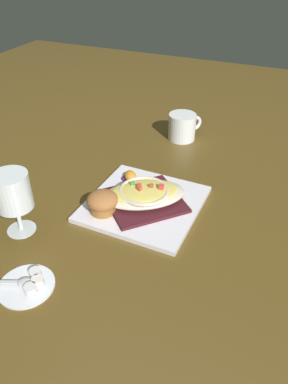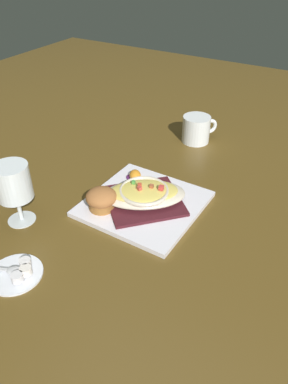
{
  "view_description": "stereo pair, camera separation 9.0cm",
  "coord_description": "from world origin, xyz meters",
  "px_view_note": "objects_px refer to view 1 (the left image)",
  "views": [
    {
      "loc": [
        0.29,
        -0.67,
        0.56
      ],
      "look_at": [
        0.0,
        0.0,
        0.04
      ],
      "focal_mm": 34.44,
      "sensor_mm": 36.0,
      "label": 1
    },
    {
      "loc": [
        0.37,
        -0.63,
        0.56
      ],
      "look_at": [
        0.0,
        0.0,
        0.04
      ],
      "focal_mm": 34.44,
      "sensor_mm": 36.0,
      "label": 2
    }
  ],
  "objects_px": {
    "square_plate": "(144,204)",
    "muffin": "(103,202)",
    "stemmed_glass": "(13,194)",
    "creamer_cup_1": "(38,281)",
    "creamer_cup_0": "(30,289)",
    "orange_garnish": "(130,177)",
    "coffee_mug": "(182,128)",
    "creamer_cup_2": "(36,273)",
    "creamer_saucer": "(26,285)",
    "spoon": "(22,282)",
    "gratin_dish": "(144,193)"
  },
  "relations": [
    {
      "from": "gratin_dish",
      "to": "creamer_cup_1",
      "type": "distance_m",
      "value": 0.33
    },
    {
      "from": "spoon",
      "to": "creamer_cup_1",
      "type": "bearing_deg",
      "value": 22.78
    },
    {
      "from": "orange_garnish",
      "to": "stemmed_glass",
      "type": "bearing_deg",
      "value": -118.92
    },
    {
      "from": "coffee_mug",
      "to": "creamer_cup_1",
      "type": "xyz_separation_m",
      "value": [
        -0.05,
        -0.7,
        -0.02
      ]
    },
    {
      "from": "orange_garnish",
      "to": "creamer_cup_2",
      "type": "relative_size",
      "value": 2.5
    },
    {
      "from": "muffin",
      "to": "creamer_cup_0",
      "type": "relative_size",
      "value": 3.14
    },
    {
      "from": "stemmed_glass",
      "to": "creamer_cup_0",
      "type": "xyz_separation_m",
      "value": [
        0.14,
        -0.14,
        -0.08
      ]
    },
    {
      "from": "creamer_cup_0",
      "to": "creamer_cup_2",
      "type": "bearing_deg",
      "value": 112.78
    },
    {
      "from": "creamer_cup_2",
      "to": "muffin",
      "type": "bearing_deg",
      "value": 83.99
    },
    {
      "from": "orange_garnish",
      "to": "stemmed_glass",
      "type": "xyz_separation_m",
      "value": [
        -0.15,
        -0.27,
        0.08
      ]
    },
    {
      "from": "gratin_dish",
      "to": "creamer_cup_1",
      "type": "bearing_deg",
      "value": -104.85
    },
    {
      "from": "orange_garnish",
      "to": "spoon",
      "type": "distance_m",
      "value": 0.41
    },
    {
      "from": "square_plate",
      "to": "gratin_dish",
      "type": "relative_size",
      "value": 1.14
    },
    {
      "from": "muffin",
      "to": "spoon",
      "type": "height_order",
      "value": "muffin"
    },
    {
      "from": "muffin",
      "to": "stemmed_glass",
      "type": "relative_size",
      "value": 0.5
    },
    {
      "from": "gratin_dish",
      "to": "square_plate",
      "type": "bearing_deg",
      "value": -136.42
    },
    {
      "from": "gratin_dish",
      "to": "spoon",
      "type": "bearing_deg",
      "value": -108.89
    },
    {
      "from": "gratin_dish",
      "to": "muffin",
      "type": "xyz_separation_m",
      "value": [
        -0.08,
        -0.07,
        -0.0
      ]
    },
    {
      "from": "muffin",
      "to": "orange_garnish",
      "type": "relative_size",
      "value": 1.26
    },
    {
      "from": "square_plate",
      "to": "creamer_cup_1",
      "type": "distance_m",
      "value": 0.33
    },
    {
      "from": "creamer_saucer",
      "to": "muffin",
      "type": "bearing_deg",
      "value": 83.06
    },
    {
      "from": "gratin_dish",
      "to": "creamer_saucer",
      "type": "height_order",
      "value": "gratin_dish"
    },
    {
      "from": "stemmed_glass",
      "to": "muffin",
      "type": "bearing_deg",
      "value": 40.09
    },
    {
      "from": "coffee_mug",
      "to": "creamer_cup_1",
      "type": "relative_size",
      "value": 4.48
    },
    {
      "from": "creamer_cup_1",
      "to": "creamer_cup_2",
      "type": "bearing_deg",
      "value": 138.56
    },
    {
      "from": "creamer_saucer",
      "to": "spoon",
      "type": "height_order",
      "value": "spoon"
    },
    {
      "from": "stemmed_glass",
      "to": "creamer_saucer",
      "type": "height_order",
      "value": "stemmed_glass"
    },
    {
      "from": "orange_garnish",
      "to": "coffee_mug",
      "type": "xyz_separation_m",
      "value": [
        0.04,
        0.31,
        0.02
      ]
    },
    {
      "from": "muffin",
      "to": "stemmed_glass",
      "type": "height_order",
      "value": "stemmed_glass"
    },
    {
      "from": "creamer_cup_2",
      "to": "creamer_cup_0",
      "type": "bearing_deg",
      "value": -67.22
    },
    {
      "from": "coffee_mug",
      "to": "creamer_saucer",
      "type": "height_order",
      "value": "coffee_mug"
    },
    {
      "from": "coffee_mug",
      "to": "spoon",
      "type": "height_order",
      "value": "coffee_mug"
    },
    {
      "from": "square_plate",
      "to": "creamer_cup_0",
      "type": "height_order",
      "value": "creamer_cup_0"
    },
    {
      "from": "creamer_cup_1",
      "to": "creamer_cup_2",
      "type": "height_order",
      "value": "same"
    },
    {
      "from": "creamer_saucer",
      "to": "gratin_dish",
      "type": "bearing_deg",
      "value": 71.87
    },
    {
      "from": "stemmed_glass",
      "to": "creamer_cup_0",
      "type": "height_order",
      "value": "stemmed_glass"
    },
    {
      "from": "creamer_saucer",
      "to": "creamer_cup_2",
      "type": "bearing_deg",
      "value": 74.34
    },
    {
      "from": "creamer_cup_1",
      "to": "orange_garnish",
      "type": "bearing_deg",
      "value": 88.34
    },
    {
      "from": "stemmed_glass",
      "to": "creamer_cup_1",
      "type": "xyz_separation_m",
      "value": [
        0.14,
        -0.12,
        -0.08
      ]
    },
    {
      "from": "stemmed_glass",
      "to": "creamer_cup_2",
      "type": "relative_size",
      "value": 6.27
    },
    {
      "from": "square_plate",
      "to": "muffin",
      "type": "bearing_deg",
      "value": -136.52
    },
    {
      "from": "creamer_cup_1",
      "to": "coffee_mug",
      "type": "bearing_deg",
      "value": 85.65
    },
    {
      "from": "gratin_dish",
      "to": "creamer_cup_1",
      "type": "xyz_separation_m",
      "value": [
        -0.08,
        -0.32,
        -0.02
      ]
    },
    {
      "from": "gratin_dish",
      "to": "coffee_mug",
      "type": "distance_m",
      "value": 0.39
    },
    {
      "from": "spoon",
      "to": "creamer_cup_0",
      "type": "bearing_deg",
      "value": -19.23
    },
    {
      "from": "square_plate",
      "to": "orange_garnish",
      "type": "bearing_deg",
      "value": 133.73
    },
    {
      "from": "square_plate",
      "to": "coffee_mug",
      "type": "height_order",
      "value": "coffee_mug"
    },
    {
      "from": "coffee_mug",
      "to": "creamer_cup_0",
      "type": "distance_m",
      "value": 0.73
    },
    {
      "from": "stemmed_glass",
      "to": "creamer_cup_2",
      "type": "xyz_separation_m",
      "value": [
        0.12,
        -0.11,
        -0.08
      ]
    },
    {
      "from": "creamer_cup_0",
      "to": "creamer_cup_1",
      "type": "height_order",
      "value": "same"
    }
  ]
}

